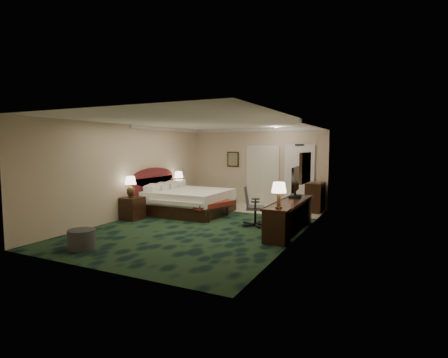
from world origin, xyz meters
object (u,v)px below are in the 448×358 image
at_px(nightstand_far, 179,197).
at_px(desk_chair, 255,206).
at_px(bed_bench, 212,210).
at_px(lamp_far, 179,180).
at_px(bed, 189,202).
at_px(lamp_near, 131,187).
at_px(ottoman, 82,239).
at_px(desk, 290,217).
at_px(nightstand_near, 132,208).
at_px(minibar, 315,197).
at_px(tv, 295,182).

relative_size(nightstand_far, desk_chair, 0.60).
bearing_deg(bed_bench, lamp_far, 165.27).
relative_size(bed, lamp_far, 3.87).
xyz_separation_m(lamp_near, ottoman, (1.01, -2.66, -0.74)).
relative_size(lamp_near, desk, 0.23).
distance_m(bed, nightstand_near, 1.80).
bearing_deg(minibar, tv, -91.57).
bearing_deg(lamp_near, ottoman, -69.17).
bearing_deg(nightstand_near, desk_chair, 12.28).
height_order(desk, minibar, minibar).
xyz_separation_m(desk_chair, minibar, (0.99, 2.73, -0.06)).
distance_m(ottoman, desk, 4.68).
distance_m(bed_bench, desk, 2.53).
xyz_separation_m(nightstand_far, minibar, (4.43, 1.08, 0.15)).
height_order(desk_chair, minibar, desk_chair).
xyz_separation_m(lamp_far, desk_chair, (3.45, -1.64, -0.40)).
bearing_deg(lamp_far, desk_chair, -25.48).
relative_size(lamp_far, desk, 0.22).
height_order(nightstand_near, minibar, minibar).
bearing_deg(ottoman, nightstand_near, 110.27).
bearing_deg(nightstand_far, bed_bench, -32.67).
height_order(lamp_far, bed_bench, lamp_far).
height_order(nightstand_near, tv, tv).
height_order(bed_bench, tv, tv).
height_order(ottoman, desk, desk).
distance_m(bed, desk_chair, 2.61).
bearing_deg(nightstand_near, ottoman, -69.73).
xyz_separation_m(ottoman, desk, (3.43, 3.19, 0.18)).
xyz_separation_m(lamp_far, tv, (4.37, -1.21, 0.23)).
relative_size(tv, minibar, 1.10).
bearing_deg(desk, ottoman, -137.11).
bearing_deg(lamp_near, nightstand_near, 64.09).
height_order(nightstand_far, minibar, minibar).
xyz_separation_m(nightstand_far, lamp_far, (-0.00, -0.00, 0.61)).
xyz_separation_m(bed, lamp_far, (-0.96, 0.87, 0.57)).
relative_size(lamp_near, ottoman, 1.11).
xyz_separation_m(nightstand_near, tv, (4.37, 1.18, 0.84)).
height_order(nightstand_far, bed_bench, nightstand_far).
xyz_separation_m(nightstand_far, ottoman, (1.00, -5.09, -0.12)).
height_order(bed, lamp_far, lamp_far).
xyz_separation_m(bed_bench, desk_chair, (1.46, -0.37, 0.29)).
height_order(lamp_near, minibar, lamp_near).
relative_size(nightstand_near, desk, 0.24).
relative_size(bed_bench, desk_chair, 1.32).
distance_m(lamp_near, lamp_far, 2.43).
height_order(desk, desk_chair, desk_chair).
distance_m(lamp_far, minibar, 4.59).
xyz_separation_m(nightstand_far, lamp_near, (-0.02, -2.43, 0.62)).
bearing_deg(desk, lamp_far, 156.76).
bearing_deg(tv, lamp_near, -171.35).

